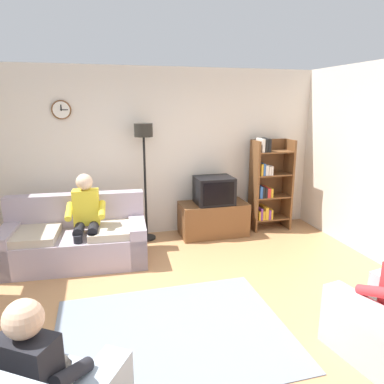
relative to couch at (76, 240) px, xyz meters
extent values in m
plane|color=#B27F51|center=(1.22, -1.75, -0.31)|extent=(12.00, 12.00, 0.00)
cube|color=silver|center=(1.22, 0.91, 1.04)|extent=(6.20, 0.12, 2.70)
cylinder|color=brown|center=(-0.11, 0.83, 1.74)|extent=(0.28, 0.03, 0.28)
cylinder|color=white|center=(-0.11, 0.82, 1.74)|extent=(0.24, 0.01, 0.24)
cube|color=black|center=(-0.11, 0.81, 1.77)|extent=(0.02, 0.01, 0.09)
cube|color=black|center=(-0.07, 0.81, 1.74)|extent=(0.11, 0.01, 0.01)
cube|color=#A899A8|center=(0.00, -0.05, -0.10)|extent=(1.95, 0.97, 0.42)
cube|color=#A899A8|center=(0.02, 0.31, 0.35)|extent=(1.91, 0.33, 0.48)
cube|color=#A899A8|center=(0.83, -0.11, -0.03)|extent=(0.28, 0.85, 0.56)
cube|color=#A899A8|center=(-0.84, 0.00, -0.03)|extent=(0.28, 0.85, 0.56)
cube|color=#BCAD99|center=(0.49, -0.14, 0.16)|extent=(0.64, 0.72, 0.10)
cube|color=#BCAD99|center=(-0.51, -0.07, 0.16)|extent=(0.64, 0.72, 0.10)
cube|color=brown|center=(2.16, 0.50, -0.04)|extent=(1.10, 0.56, 0.55)
cube|color=black|center=(2.16, 0.76, -0.01)|extent=(1.10, 0.04, 0.03)
cube|color=black|center=(2.16, 0.48, 0.46)|extent=(0.60, 0.48, 0.44)
cube|color=black|center=(2.16, 0.24, 0.46)|extent=(0.50, 0.01, 0.36)
cube|color=brown|center=(2.89, 0.55, 0.46)|extent=(0.04, 0.36, 1.55)
cube|color=brown|center=(3.53, 0.55, 0.46)|extent=(0.04, 0.36, 1.55)
cube|color=brown|center=(3.21, 0.72, 0.46)|extent=(0.64, 0.02, 1.55)
cube|color=brown|center=(3.21, 0.55, -0.12)|extent=(0.60, 0.34, 0.02)
cube|color=gold|center=(2.95, 0.53, -0.03)|extent=(0.03, 0.28, 0.16)
cube|color=#72338C|center=(2.99, 0.53, -0.01)|extent=(0.03, 0.28, 0.20)
cube|color=gold|center=(3.03, 0.53, -0.03)|extent=(0.04, 0.28, 0.16)
cube|color=gold|center=(3.09, 0.53, 0.00)|extent=(0.06, 0.28, 0.22)
cube|color=#72338C|center=(3.14, 0.53, -0.02)|extent=(0.04, 0.28, 0.17)
cube|color=gold|center=(3.18, 0.53, -0.02)|extent=(0.03, 0.28, 0.17)
cube|color=brown|center=(3.21, 0.55, 0.27)|extent=(0.60, 0.34, 0.02)
cube|color=#2D59A5|center=(2.96, 0.53, 0.38)|extent=(0.05, 0.28, 0.20)
cube|color=black|center=(3.01, 0.53, 0.38)|extent=(0.03, 0.28, 0.20)
cube|color=black|center=(3.05, 0.53, 0.36)|extent=(0.04, 0.28, 0.17)
cube|color=red|center=(3.11, 0.53, 0.36)|extent=(0.05, 0.28, 0.16)
cube|color=gold|center=(3.16, 0.53, 0.36)|extent=(0.04, 0.28, 0.15)
cube|color=brown|center=(3.21, 0.55, 0.66)|extent=(0.60, 0.34, 0.02)
cube|color=gold|center=(2.96, 0.53, 0.76)|extent=(0.03, 0.28, 0.19)
cube|color=#2D59A5|center=(3.00, 0.53, 0.77)|extent=(0.03, 0.28, 0.20)
cube|color=silver|center=(3.05, 0.53, 0.75)|extent=(0.05, 0.28, 0.17)
cube|color=silver|center=(3.10, 0.53, 0.74)|extent=(0.03, 0.28, 0.15)
cube|color=silver|center=(3.14, 0.53, 0.74)|extent=(0.03, 0.28, 0.15)
cube|color=brown|center=(3.21, 0.55, 1.04)|extent=(0.60, 0.34, 0.02)
cube|color=silver|center=(2.96, 0.53, 1.16)|extent=(0.05, 0.28, 0.21)
cube|color=black|center=(3.02, 0.53, 1.16)|extent=(0.04, 0.28, 0.21)
cube|color=black|center=(3.07, 0.53, 1.16)|extent=(0.05, 0.28, 0.22)
cylinder|color=black|center=(1.06, 0.60, -0.30)|extent=(0.28, 0.28, 0.03)
cylinder|color=black|center=(1.06, 0.60, 0.54)|extent=(0.04, 0.04, 1.70)
cylinder|color=black|center=(1.06, 0.60, 1.44)|extent=(0.28, 0.28, 0.20)
cube|color=beige|center=(2.43, -2.70, -0.03)|extent=(0.34, 0.82, 0.56)
cube|color=slate|center=(0.96, -1.89, -0.31)|extent=(2.20, 1.70, 0.01)
cube|color=yellow|center=(0.17, 0.00, 0.47)|extent=(0.35, 0.22, 0.48)
sphere|color=beige|center=(0.17, -0.01, 0.82)|extent=(0.22, 0.22, 0.22)
cylinder|color=black|center=(0.25, -0.20, 0.23)|extent=(0.16, 0.39, 0.13)
cylinder|color=black|center=(0.07, -0.19, 0.23)|extent=(0.16, 0.39, 0.13)
cylinder|color=black|center=(0.24, -0.39, -0.05)|extent=(0.12, 0.12, 0.52)
cylinder|color=black|center=(0.06, -0.38, -0.05)|extent=(0.12, 0.12, 0.52)
cylinder|color=yellow|center=(0.38, -0.12, 0.45)|extent=(0.11, 0.34, 0.20)
cylinder|color=yellow|center=(-0.04, -0.09, 0.45)|extent=(0.11, 0.34, 0.20)
cube|color=black|center=(-0.07, -2.93, 0.35)|extent=(0.39, 0.35, 0.48)
sphere|color=#D8AD8C|center=(-0.07, -2.92, 0.70)|extent=(0.22, 0.22, 0.22)
cylinder|color=#4C4742|center=(-0.05, -2.72, 0.11)|extent=(0.32, 0.39, 0.13)
cylinder|color=black|center=(-0.20, -2.73, 0.33)|extent=(0.26, 0.33, 0.20)
cylinder|color=black|center=(0.16, -2.96, 0.33)|extent=(0.26, 0.33, 0.20)
cylinder|color=#4C4742|center=(2.61, -2.54, 0.11)|extent=(0.20, 0.40, 0.13)
cylinder|color=#4C4742|center=(2.58, -2.35, -0.11)|extent=(0.13, 0.13, 0.40)
cylinder|color=#4C4742|center=(2.76, -2.32, -0.11)|extent=(0.13, 0.13, 0.40)
cylinder|color=red|center=(2.51, -2.65, 0.33)|extent=(0.15, 0.34, 0.20)
camera|label=1|loc=(0.39, -4.78, 1.83)|focal=32.87mm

